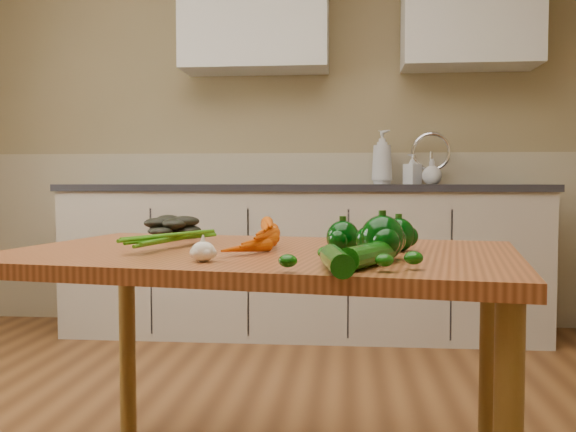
# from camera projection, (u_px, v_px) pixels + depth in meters

# --- Properties ---
(room) EXTENTS (4.04, 5.04, 2.64)m
(room) POSITION_uv_depth(u_px,v_px,m) (181.00, 65.00, 1.84)
(room) COLOR brown
(room) RESTS_ON ground
(counter_run) EXTENTS (2.84, 0.64, 1.14)m
(counter_run) POSITION_uv_depth(u_px,v_px,m) (304.00, 258.00, 3.87)
(counter_run) COLOR #B2A794
(counter_run) RESTS_ON ground
(upper_cabinets) EXTENTS (2.15, 0.35, 0.70)m
(upper_cabinets) POSITION_uv_depth(u_px,v_px,m) (355.00, 11.00, 3.89)
(upper_cabinets) COLOR silver
(upper_cabinets) RESTS_ON room
(table) EXTENTS (1.48, 1.08, 0.73)m
(table) POSITION_uv_depth(u_px,v_px,m) (261.00, 279.00, 1.76)
(table) COLOR #AD5D32
(table) RESTS_ON ground
(soap_bottle_a) EXTENTS (0.18, 0.18, 0.33)m
(soap_bottle_a) POSITION_uv_depth(u_px,v_px,m) (382.00, 157.00, 3.95)
(soap_bottle_a) COLOR silver
(soap_bottle_a) RESTS_ON counter_run
(soap_bottle_b) EXTENTS (0.12, 0.12, 0.19)m
(soap_bottle_b) POSITION_uv_depth(u_px,v_px,m) (412.00, 169.00, 3.95)
(soap_bottle_b) COLOR silver
(soap_bottle_b) RESTS_ON counter_run
(soap_bottle_c) EXTENTS (0.14, 0.14, 0.15)m
(soap_bottle_c) POSITION_uv_depth(u_px,v_px,m) (432.00, 172.00, 3.85)
(soap_bottle_c) COLOR silver
(soap_bottle_c) RESTS_ON counter_run
(carrot_bunch) EXTENTS (0.28, 0.23, 0.07)m
(carrot_bunch) POSITION_uv_depth(u_px,v_px,m) (232.00, 238.00, 1.75)
(carrot_bunch) COLOR #D75305
(carrot_bunch) RESTS_ON table
(leafy_greens) EXTENTS (0.19, 0.17, 0.10)m
(leafy_greens) POSITION_uv_depth(u_px,v_px,m) (167.00, 224.00, 2.11)
(leafy_greens) COLOR black
(leafy_greens) RESTS_ON table
(garlic_bulb) EXTENTS (0.06, 0.06, 0.05)m
(garlic_bulb) POSITION_uv_depth(u_px,v_px,m) (203.00, 252.00, 1.49)
(garlic_bulb) COLOR white
(garlic_bulb) RESTS_ON table
(pepper_a) EXTENTS (0.09, 0.09, 0.09)m
(pepper_a) POSITION_uv_depth(u_px,v_px,m) (343.00, 238.00, 1.65)
(pepper_a) COLOR #023206
(pepper_a) RESTS_ON table
(pepper_b) EXTENTS (0.09, 0.09, 0.09)m
(pepper_b) POSITION_uv_depth(u_px,v_px,m) (399.00, 235.00, 1.72)
(pepper_b) COLOR #023206
(pepper_b) RESTS_ON table
(pepper_c) EXTENTS (0.10, 0.10, 0.10)m
(pepper_c) POSITION_uv_depth(u_px,v_px,m) (382.00, 238.00, 1.52)
(pepper_c) COLOR #023206
(pepper_c) RESTS_ON table
(tomato_a) EXTENTS (0.06, 0.06, 0.06)m
(tomato_a) POSITION_uv_depth(u_px,v_px,m) (343.00, 236.00, 1.88)
(tomato_a) COLOR #930602
(tomato_a) RESTS_ON table
(tomato_b) EXTENTS (0.08, 0.08, 0.07)m
(tomato_b) POSITION_uv_depth(u_px,v_px,m) (391.00, 234.00, 1.82)
(tomato_b) COLOR #BE5B04
(tomato_b) RESTS_ON table
(tomato_c) EXTENTS (0.07, 0.07, 0.06)m
(tomato_c) POSITION_uv_depth(u_px,v_px,m) (396.00, 236.00, 1.85)
(tomato_c) COLOR #BE5B04
(tomato_c) RESTS_ON table
(zucchini_a) EXTENTS (0.13, 0.21, 0.05)m
(zucchini_a) POSITION_uv_depth(u_px,v_px,m) (368.00, 255.00, 1.40)
(zucchini_a) COLOR #094707
(zucchini_a) RESTS_ON table
(zucchini_b) EXTENTS (0.08, 0.20, 0.05)m
(zucchini_b) POSITION_uv_depth(u_px,v_px,m) (336.00, 260.00, 1.31)
(zucchini_b) COLOR #094707
(zucchini_b) RESTS_ON table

